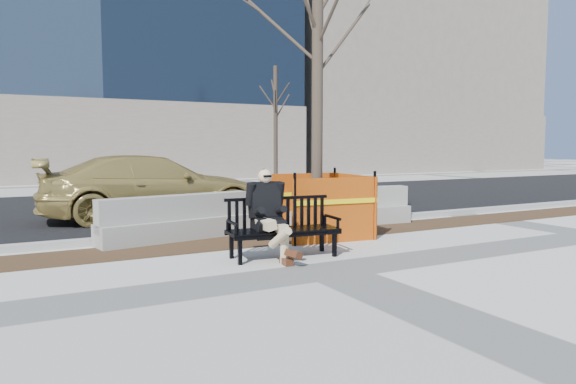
% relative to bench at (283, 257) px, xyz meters
% --- Properties ---
extents(ground, '(120.00, 120.00, 0.00)m').
position_rel_bench_xyz_m(ground, '(0.18, -1.06, 0.00)').
color(ground, beige).
rests_on(ground, ground).
extents(mulch_strip, '(40.00, 1.20, 0.02)m').
position_rel_bench_xyz_m(mulch_strip, '(0.18, 1.54, 0.00)').
color(mulch_strip, '#47301C').
rests_on(mulch_strip, ground).
extents(asphalt_street, '(60.00, 10.40, 0.01)m').
position_rel_bench_xyz_m(asphalt_street, '(0.18, 7.74, 0.00)').
color(asphalt_street, black).
rests_on(asphalt_street, ground).
extents(curb, '(60.00, 0.25, 0.12)m').
position_rel_bench_xyz_m(curb, '(0.18, 2.49, 0.06)').
color(curb, '#9E9B93').
rests_on(curb, ground).
extents(building_right, '(20.00, 12.00, 25.00)m').
position_rel_bench_xyz_m(building_right, '(22.18, 24.94, 12.50)').
color(building_right, gray).
rests_on(building_right, ground).
extents(bench, '(1.85, 0.83, 0.96)m').
position_rel_bench_xyz_m(bench, '(0.00, 0.00, 0.00)').
color(bench, black).
rests_on(bench, ground).
extents(seated_man, '(0.71, 1.07, 1.41)m').
position_rel_bench_xyz_m(seated_man, '(-0.24, 0.08, 0.00)').
color(seated_man, black).
rests_on(seated_man, ground).
extents(tree_fence, '(2.83, 2.83, 6.47)m').
position_rel_bench_xyz_m(tree_fence, '(1.50, 1.48, 0.00)').
color(tree_fence, '#DB520F').
rests_on(tree_fence, ground).
extents(sedan, '(5.39, 2.39, 1.54)m').
position_rel_bench_xyz_m(sedan, '(-0.73, 5.43, 0.00)').
color(sedan, '#A18945').
rests_on(sedan, ground).
extents(jersey_barrier_left, '(3.03, 1.10, 0.85)m').
position_rel_bench_xyz_m(jersey_barrier_left, '(-1.05, 2.30, 0.00)').
color(jersey_barrier_left, gray).
rests_on(jersey_barrier_left, ground).
extents(jersey_barrier_right, '(3.01, 0.88, 0.85)m').
position_rel_bench_xyz_m(jersey_barrier_right, '(2.80, 2.32, 0.00)').
color(jersey_barrier_right, gray).
rests_on(jersey_barrier_right, ground).
extents(far_tree_right, '(2.37, 2.37, 5.74)m').
position_rel_bench_xyz_m(far_tree_right, '(6.76, 13.82, 0.00)').
color(far_tree_right, '#3F3328').
rests_on(far_tree_right, ground).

